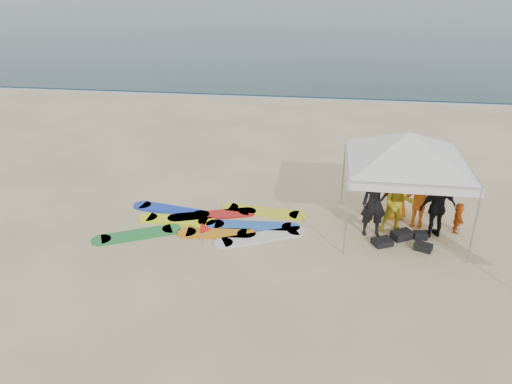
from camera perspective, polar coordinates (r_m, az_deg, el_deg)
The scene contains 13 objects.
ground at distance 12.18m, azimuth 0.15°, elevation -10.39°, with size 120.00×120.00×0.00m, color beige.
ocean at distance 70.21m, azimuth 7.08°, elevation 19.07°, with size 160.00×84.00×0.08m, color #0C2633.
shoreline_foam at distance 28.95m, azimuth 5.05°, elevation 10.79°, with size 160.00×1.20×0.01m, color silver.
person_black_a at distance 14.12m, azimuth 13.38°, elevation -1.24°, with size 0.71×0.47×1.96m, color black.
person_yellow at distance 14.45m, azimuth 15.89°, elevation -1.22°, with size 0.88×0.69×1.82m, color gold.
person_orange_a at distance 14.96m, azimuth 18.22°, elevation -0.71°, with size 1.14×0.66×1.77m, color #CD5D12.
person_black_b at distance 14.57m, azimuth 20.05°, elevation -1.66°, with size 1.05×0.44×1.78m, color black.
person_orange_b at distance 15.24m, azimuth 15.85°, elevation 0.08°, with size 0.86×0.56×1.76m, color orange.
person_seated at distance 15.23m, azimuth 22.10°, elevation -2.72°, with size 0.82×0.26×0.89m, color #C45011.
canopy_tent at distance 13.87m, azimuth 17.21°, elevation 6.53°, with size 4.45×4.45×3.36m.
marker_pennant at distance 13.50m, azimuth -5.69°, elevation -4.23°, with size 0.28×0.28×0.64m.
gear_pile at distance 14.33m, azimuth 16.54°, elevation -5.21°, with size 1.64×1.08×0.22m.
surfboard_spread at distance 14.74m, azimuth -4.88°, elevation -3.55°, with size 5.56×2.97×0.07m.
Camera 1 is at (1.32, -9.85, 7.05)m, focal length 35.00 mm.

